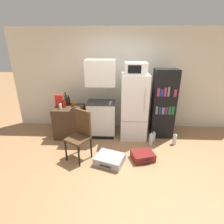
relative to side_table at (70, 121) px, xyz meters
The scene contains 20 objects.
ground_plane 1.90m from the side_table, 44.09° to the right, with size 24.00×24.00×0.00m, color #A3754C.
wall_back 1.94m from the side_table, 24.58° to the left, with size 6.40×0.10×2.68m.
side_table is the anchor object (origin of this frame).
kitchen_hutch 0.95m from the side_table, ahead, with size 0.70×0.50×1.93m.
refrigerator 1.68m from the side_table, ahead, with size 0.64×0.62×1.62m.
microwave 2.12m from the side_table, ahead, with size 0.50×0.43×0.26m.
bookshelf 2.41m from the side_table, ahead, with size 0.55×0.41×1.73m.
bottle_milk_white 0.50m from the side_table, 146.29° to the right, with size 0.07×0.07×0.16m.
bottle_amber_beer 0.47m from the side_table, 39.11° to the left, with size 0.08×0.08×0.14m.
bottle_green_tall 0.58m from the side_table, 118.74° to the left, with size 0.08×0.08×0.32m.
bottle_wine_dark 0.52m from the side_table, 99.77° to the left, with size 0.08×0.08×0.26m.
bottle_ketchup_red 0.49m from the side_table, behind, with size 0.08×0.08×0.20m.
bowl 0.52m from the side_table, 32.06° to the right, with size 0.13×0.13×0.03m.
cereal_box 0.60m from the side_table, 167.55° to the left, with size 0.19×0.07×0.30m.
chair 1.07m from the side_table, 62.03° to the right, with size 0.55×0.55×1.04m.
suitcase_large_flat 1.60m from the side_table, 46.10° to the right, with size 0.66×0.59×0.17m.
suitcase_small_flat 2.05m from the side_table, 28.87° to the right, with size 0.52×0.46×0.16m.
water_bottle_front 2.65m from the side_table, ahead, with size 0.09×0.09×0.32m.
water_bottle_middle 2.09m from the side_table, 10.35° to the right, with size 0.09×0.09×0.34m.
water_bottle_back 2.16m from the side_table, ahead, with size 0.09×0.09×0.29m.
Camera 1 is at (-0.08, -2.76, 2.27)m, focal length 28.00 mm.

